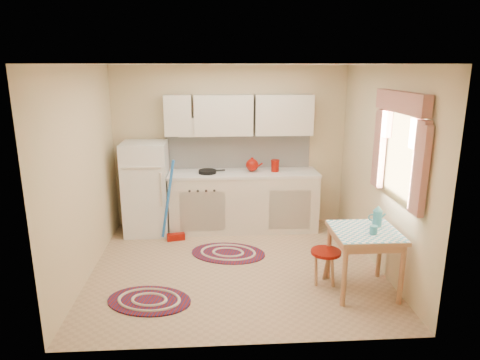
# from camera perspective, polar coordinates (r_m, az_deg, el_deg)

# --- Properties ---
(room_shell) EXTENTS (3.64, 3.60, 2.52)m
(room_shell) POSITION_cam_1_polar(r_m,az_deg,el_deg) (5.33, 0.97, 5.39)
(room_shell) COLOR tan
(room_shell) RESTS_ON ground
(fridge) EXTENTS (0.65, 0.60, 1.40)m
(fridge) POSITION_cam_1_polar(r_m,az_deg,el_deg) (6.58, -12.38, -1.10)
(fridge) COLOR white
(fridge) RESTS_ON ground
(broom) EXTENTS (0.30, 0.17, 1.20)m
(broom) POSITION_cam_1_polar(r_m,az_deg,el_deg) (6.22, -8.74, -2.83)
(broom) COLOR blue
(broom) RESTS_ON ground
(base_cabinets) EXTENTS (2.25, 0.60, 0.88)m
(base_cabinets) POSITION_cam_1_polar(r_m,az_deg,el_deg) (6.64, 0.47, -2.94)
(base_cabinets) COLOR beige
(base_cabinets) RESTS_ON ground
(countertop) EXTENTS (2.27, 0.62, 0.04)m
(countertop) POSITION_cam_1_polar(r_m,az_deg,el_deg) (6.51, 0.48, 0.91)
(countertop) COLOR silver
(countertop) RESTS_ON base_cabinets
(frying_pan) EXTENTS (0.32, 0.32, 0.05)m
(frying_pan) POSITION_cam_1_polar(r_m,az_deg,el_deg) (6.43, -4.37, 1.11)
(frying_pan) COLOR black
(frying_pan) RESTS_ON countertop
(red_kettle) EXTENTS (0.23, 0.21, 0.21)m
(red_kettle) POSITION_cam_1_polar(r_m,az_deg,el_deg) (6.49, 1.63, 2.01)
(red_kettle) COLOR maroon
(red_kettle) RESTS_ON countertop
(red_canister) EXTENTS (0.15, 0.15, 0.16)m
(red_canister) POSITION_cam_1_polar(r_m,az_deg,el_deg) (6.54, 4.69, 1.82)
(red_canister) COLOR maroon
(red_canister) RESTS_ON countertop
(table) EXTENTS (0.72, 0.72, 0.72)m
(table) POSITION_cam_1_polar(r_m,az_deg,el_deg) (5.08, 16.10, -10.33)
(table) COLOR tan
(table) RESTS_ON ground
(stool) EXTENTS (0.46, 0.46, 0.42)m
(stool) POSITION_cam_1_polar(r_m,az_deg,el_deg) (5.18, 11.27, -11.36)
(stool) COLOR maroon
(stool) RESTS_ON ground
(coffee_pot) EXTENTS (0.16, 0.15, 0.25)m
(coffee_pot) POSITION_cam_1_polar(r_m,az_deg,el_deg) (5.07, 17.87, -4.62)
(coffee_pot) COLOR teal
(coffee_pot) RESTS_ON table
(mug) EXTENTS (0.10, 0.10, 0.10)m
(mug) POSITION_cam_1_polar(r_m,az_deg,el_deg) (4.86, 17.36, -6.40)
(mug) COLOR teal
(mug) RESTS_ON table
(rug_center) EXTENTS (1.15, 0.91, 0.02)m
(rug_center) POSITION_cam_1_polar(r_m,az_deg,el_deg) (5.92, -1.59, -9.71)
(rug_center) COLOR maroon
(rug_center) RESTS_ON ground
(rug_left) EXTENTS (1.04, 0.81, 0.02)m
(rug_left) POSITION_cam_1_polar(r_m,az_deg,el_deg) (4.94, -12.01, -15.45)
(rug_left) COLOR maroon
(rug_left) RESTS_ON ground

